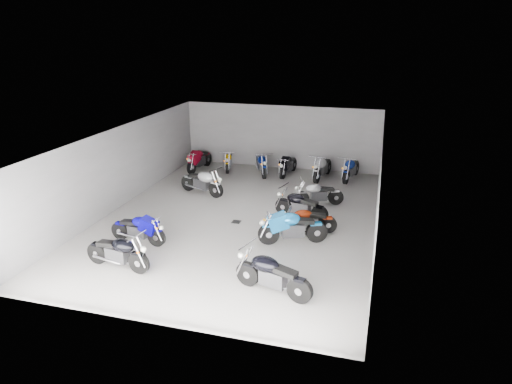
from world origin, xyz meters
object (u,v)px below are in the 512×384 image
motorcycle_right_d (308,220)px  motorcycle_back_f (351,169)px  motorcycle_left_f (202,182)px  motorcycle_back_a (199,160)px  motorcycle_back_d (288,165)px  motorcycle_back_c (261,164)px  motorcycle_back_e (322,168)px  motorcycle_right_a (272,275)px  motorcycle_right_f (318,194)px  motorcycle_left_b (139,229)px  motorcycle_left_a (118,252)px  motorcycle_right_e (301,206)px  motorcycle_back_b (228,161)px  motorcycle_right_c (292,228)px  drain_grate (236,222)px

motorcycle_right_d → motorcycle_back_f: size_ratio=0.87×
motorcycle_left_f → motorcycle_back_a: size_ratio=0.97×
motorcycle_back_d → motorcycle_left_f: bearing=59.8°
motorcycle_back_c → motorcycle_back_e: (2.98, 0.08, 0.02)m
motorcycle_back_e → motorcycle_back_d: bearing=5.5°
motorcycle_back_a → motorcycle_back_f: motorcycle_back_a is taller
motorcycle_right_a → motorcycle_left_f: bearing=51.3°
motorcycle_right_d → motorcycle_right_f: motorcycle_right_f is taller
motorcycle_left_b → motorcycle_back_e: bearing=156.2°
motorcycle_left_b → motorcycle_back_d: (3.26, 8.80, 0.01)m
motorcycle_right_f → motorcycle_left_b: bearing=112.0°
motorcycle_back_c → motorcycle_left_b: bearing=52.6°
motorcycle_left_a → motorcycle_right_e: bearing=147.2°
motorcycle_back_c → motorcycle_back_f: bearing=159.4°
motorcycle_back_a → motorcycle_back_d: motorcycle_back_a is taller
motorcycle_right_d → motorcycle_back_f: 6.63m
motorcycle_right_f → motorcycle_back_b: motorcycle_right_f is taller
motorcycle_left_b → motorcycle_back_c: (1.97, 8.57, 0.03)m
motorcycle_back_a → motorcycle_back_c: motorcycle_back_a is taller
motorcycle_back_a → motorcycle_back_c: bearing=-170.0°
motorcycle_right_e → motorcycle_back_a: motorcycle_back_a is taller
motorcycle_right_c → motorcycle_right_d: (0.38, 0.95, -0.09)m
motorcycle_right_d → motorcycle_back_d: bearing=1.6°
drain_grate → motorcycle_right_d: 2.77m
motorcycle_back_c → motorcycle_left_f: bearing=39.3°
motorcycle_back_f → motorcycle_back_e: bearing=21.2°
motorcycle_left_a → motorcycle_left_b: motorcycle_left_a is taller
motorcycle_right_c → motorcycle_back_a: motorcycle_right_c is taller
motorcycle_right_f → motorcycle_back_e: 3.59m
motorcycle_left_f → motorcycle_back_d: size_ratio=1.05×
motorcycle_left_a → motorcycle_right_d: motorcycle_left_a is taller
motorcycle_left_a → motorcycle_back_a: motorcycle_back_a is taller
motorcycle_back_d → motorcycle_back_c: bearing=18.9°
motorcycle_right_e → motorcycle_back_f: (1.46, 5.34, 0.02)m
motorcycle_right_d → motorcycle_right_f: 2.77m
motorcycle_left_a → motorcycle_left_b: 1.75m
drain_grate → motorcycle_back_d: (0.66, 6.26, 0.50)m
motorcycle_right_e → motorcycle_back_d: (-1.58, 5.28, -0.01)m
drain_grate → motorcycle_back_f: bearing=59.7°
motorcycle_right_a → motorcycle_back_b: size_ratio=1.16×
motorcycle_back_e → motorcycle_right_d: bearing=103.9°
motorcycle_left_f → motorcycle_back_f: size_ratio=0.99×
motorcycle_back_b → motorcycle_back_c: motorcycle_back_c is taller
drain_grate → motorcycle_back_d: size_ratio=0.15×
motorcycle_back_a → drain_grate: bearing=130.7°
motorcycle_right_e → motorcycle_back_f: size_ratio=0.95×
motorcycle_right_d → motorcycle_back_e: size_ratio=0.84×
motorcycle_back_a → motorcycle_left_b: bearing=105.9°
motorcycle_left_b → motorcycle_back_c: 8.79m
motorcycle_back_b → motorcycle_back_c: bearing=157.0°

